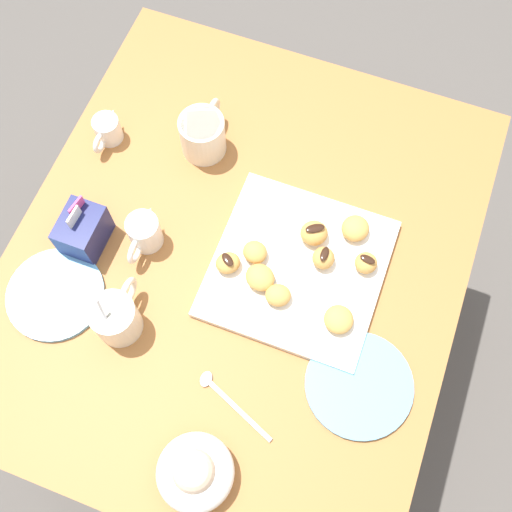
{
  "coord_description": "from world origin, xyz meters",
  "views": [
    {
      "loc": [
        -0.39,
        -0.18,
        1.79
      ],
      "look_at": [
        0.01,
        -0.03,
        0.74
      ],
      "focal_mm": 43.77,
      "sensor_mm": 36.0,
      "label": 1
    }
  ],
  "objects_px": {
    "saucer_sky_right": "(55,294)",
    "beignet_4": "(314,233)",
    "coffee_mug_cream_left": "(116,317)",
    "saucer_sky_left": "(359,385)",
    "cream_pitcher_white": "(144,232)",
    "beignet_5": "(366,263)",
    "beignet_3": "(278,295)",
    "beignet_6": "(260,277)",
    "chocolate_sauce_pitcher": "(107,129)",
    "beignet_8": "(228,263)",
    "sugar_caddy": "(83,231)",
    "coffee_mug_cream_right": "(203,134)",
    "dining_table": "(240,281)",
    "beignet_0": "(339,319)",
    "ice_cream_bowl": "(195,472)",
    "beignet_2": "(323,258)",
    "beignet_7": "(355,228)",
    "beignet_1": "(255,252)",
    "pastry_plate_square": "(298,268)"
  },
  "relations": [
    {
      "from": "coffee_mug_cream_left",
      "to": "saucer_sky_left",
      "type": "distance_m",
      "value": 0.43
    },
    {
      "from": "pastry_plate_square",
      "to": "beignet_4",
      "type": "bearing_deg",
      "value": -6.15
    },
    {
      "from": "chocolate_sauce_pitcher",
      "to": "beignet_4",
      "type": "relative_size",
      "value": 1.83
    },
    {
      "from": "beignet_6",
      "to": "chocolate_sauce_pitcher",
      "type": "bearing_deg",
      "value": 64.4
    },
    {
      "from": "coffee_mug_cream_right",
      "to": "sugar_caddy",
      "type": "relative_size",
      "value": 1.19
    },
    {
      "from": "dining_table",
      "to": "coffee_mug_cream_right",
      "type": "bearing_deg",
      "value": 36.55
    },
    {
      "from": "sugar_caddy",
      "to": "beignet_0",
      "type": "xyz_separation_m",
      "value": [
        0.01,
        -0.49,
        -0.01
      ]
    },
    {
      "from": "beignet_4",
      "to": "coffee_mug_cream_left",
      "type": "bearing_deg",
      "value": 135.69
    },
    {
      "from": "cream_pitcher_white",
      "to": "beignet_5",
      "type": "xyz_separation_m",
      "value": [
        0.09,
        -0.4,
        -0.01
      ]
    },
    {
      "from": "beignet_8",
      "to": "saucer_sky_right",
      "type": "bearing_deg",
      "value": 119.62
    },
    {
      "from": "beignet_3",
      "to": "beignet_6",
      "type": "bearing_deg",
      "value": 63.82
    },
    {
      "from": "cream_pitcher_white",
      "to": "sugar_caddy",
      "type": "xyz_separation_m",
      "value": [
        -0.04,
        0.1,
        0.0
      ]
    },
    {
      "from": "beignet_3",
      "to": "beignet_1",
      "type": "bearing_deg",
      "value": 46.78
    },
    {
      "from": "beignet_4",
      "to": "chocolate_sauce_pitcher",
      "type": "bearing_deg",
      "value": 80.84
    },
    {
      "from": "beignet_0",
      "to": "beignet_3",
      "type": "xyz_separation_m",
      "value": [
        0.0,
        0.11,
        0.0
      ]
    },
    {
      "from": "sugar_caddy",
      "to": "beignet_5",
      "type": "xyz_separation_m",
      "value": [
        0.12,
        -0.5,
        -0.01
      ]
    },
    {
      "from": "beignet_4",
      "to": "beignet_8",
      "type": "height_order",
      "value": "beignet_4"
    },
    {
      "from": "beignet_2",
      "to": "beignet_3",
      "type": "xyz_separation_m",
      "value": [
        -0.09,
        0.05,
        -0.0
      ]
    },
    {
      "from": "beignet_8",
      "to": "saucer_sky_left",
      "type": "bearing_deg",
      "value": -112.86
    },
    {
      "from": "beignet_4",
      "to": "beignet_1",
      "type": "bearing_deg",
      "value": 128.94
    },
    {
      "from": "beignet_3",
      "to": "beignet_6",
      "type": "xyz_separation_m",
      "value": [
        0.02,
        0.04,
        0.0
      ]
    },
    {
      "from": "cream_pitcher_white",
      "to": "beignet_5",
      "type": "bearing_deg",
      "value": -77.65
    },
    {
      "from": "saucer_sky_right",
      "to": "cream_pitcher_white",
      "type": "bearing_deg",
      "value": -35.42
    },
    {
      "from": "coffee_mug_cream_right",
      "to": "beignet_4",
      "type": "xyz_separation_m",
      "value": [
        -0.12,
        -0.27,
        -0.01
      ]
    },
    {
      "from": "sugar_caddy",
      "to": "chocolate_sauce_pitcher",
      "type": "distance_m",
      "value": 0.23
    },
    {
      "from": "cream_pitcher_white",
      "to": "beignet_4",
      "type": "xyz_separation_m",
      "value": [
        0.11,
        -0.29,
        -0.0
      ]
    },
    {
      "from": "ice_cream_bowl",
      "to": "beignet_8",
      "type": "relative_size",
      "value": 2.77
    },
    {
      "from": "dining_table",
      "to": "beignet_7",
      "type": "distance_m",
      "value": 0.27
    },
    {
      "from": "saucer_sky_left",
      "to": "beignet_5",
      "type": "xyz_separation_m",
      "value": [
        0.21,
        0.05,
        0.03
      ]
    },
    {
      "from": "beignet_3",
      "to": "beignet_8",
      "type": "distance_m",
      "value": 0.11
    },
    {
      "from": "coffee_mug_cream_left",
      "to": "beignet_4",
      "type": "relative_size",
      "value": 2.62
    },
    {
      "from": "sugar_caddy",
      "to": "beignet_0",
      "type": "distance_m",
      "value": 0.49
    },
    {
      "from": "dining_table",
      "to": "beignet_1",
      "type": "relative_size",
      "value": 21.28
    },
    {
      "from": "chocolate_sauce_pitcher",
      "to": "pastry_plate_square",
      "type": "bearing_deg",
      "value": -107.18
    },
    {
      "from": "beignet_3",
      "to": "beignet_2",
      "type": "bearing_deg",
      "value": -29.43
    },
    {
      "from": "beignet_0",
      "to": "beignet_7",
      "type": "height_order",
      "value": "beignet_7"
    },
    {
      "from": "chocolate_sauce_pitcher",
      "to": "saucer_sky_right",
      "type": "distance_m",
      "value": 0.34
    },
    {
      "from": "dining_table",
      "to": "saucer_sky_left",
      "type": "bearing_deg",
      "value": -118.2
    },
    {
      "from": "sugar_caddy",
      "to": "beignet_2",
      "type": "relative_size",
      "value": 2.55
    },
    {
      "from": "coffee_mug_cream_right",
      "to": "saucer_sky_right",
      "type": "xyz_separation_m",
      "value": [
        -0.38,
        0.13,
        -0.04
      ]
    },
    {
      "from": "saucer_sky_right",
      "to": "beignet_4",
      "type": "bearing_deg",
      "value": -56.6
    },
    {
      "from": "beignet_2",
      "to": "beignet_3",
      "type": "bearing_deg",
      "value": 150.57
    },
    {
      "from": "beignet_3",
      "to": "beignet_5",
      "type": "height_order",
      "value": "beignet_5"
    },
    {
      "from": "beignet_8",
      "to": "ice_cream_bowl",
      "type": "bearing_deg",
      "value": -166.84
    },
    {
      "from": "pastry_plate_square",
      "to": "beignet_8",
      "type": "xyz_separation_m",
      "value": [
        -0.04,
        0.12,
        0.02
      ]
    },
    {
      "from": "chocolate_sauce_pitcher",
      "to": "beignet_8",
      "type": "relative_size",
      "value": 2.05
    },
    {
      "from": "coffee_mug_cream_left",
      "to": "beignet_5",
      "type": "xyz_separation_m",
      "value": [
        0.25,
        -0.37,
        -0.01
      ]
    },
    {
      "from": "coffee_mug_cream_right",
      "to": "ice_cream_bowl",
      "type": "relative_size",
      "value": 1.02
    },
    {
      "from": "ice_cream_bowl",
      "to": "beignet_1",
      "type": "height_order",
      "value": "ice_cream_bowl"
    },
    {
      "from": "pastry_plate_square",
      "to": "beignet_8",
      "type": "bearing_deg",
      "value": 109.96
    }
  ]
}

